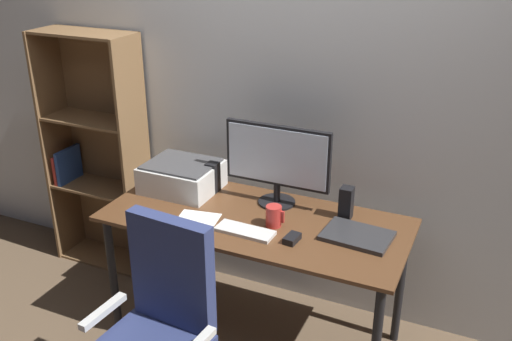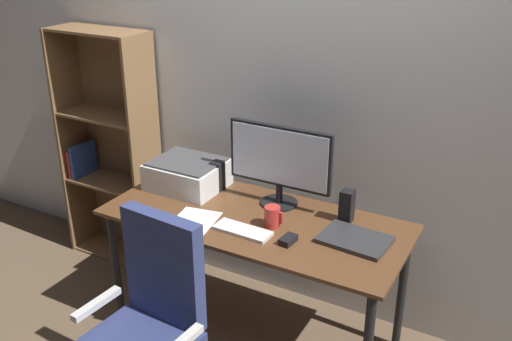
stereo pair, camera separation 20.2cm
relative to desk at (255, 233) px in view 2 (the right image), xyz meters
The scene contains 14 objects.
ground_plane 0.65m from the desk, ahead, with size 12.00×12.00×0.00m, color brown.
back_wall 0.82m from the desk, 90.00° to the left, with size 6.40×0.10×2.60m, color silver.
desk is the anchor object (origin of this frame).
monitor 0.40m from the desk, 79.32° to the left, with size 0.58×0.20×0.44m.
keyboard 0.18m from the desk, 83.14° to the right, with size 0.29×0.11×0.02m, color silver.
mouse 0.31m from the desk, 28.67° to the right, with size 0.06×0.10×0.03m, color black.
coffee_mug 0.19m from the desk, 16.14° to the right, with size 0.09×0.08×0.11m.
laptop 0.54m from the desk, ahead, with size 0.32×0.23×0.02m, color #2D2D30.
speaker_left 0.43m from the desk, 150.85° to the left, with size 0.06×0.07×0.17m, color black.
speaker_right 0.49m from the desk, 24.59° to the left, with size 0.06×0.07×0.17m, color black.
printer 0.56m from the desk, 164.53° to the left, with size 0.40×0.34×0.16m.
paper_sheet 0.33m from the desk, 141.65° to the right, with size 0.21×0.30×0.00m, color white.
office_chair 0.78m from the desk, 99.77° to the right, with size 0.54×0.54×1.01m.
bookshelf 1.31m from the desk, 164.86° to the left, with size 0.64×0.28×1.54m.
Camera 2 is at (1.25, -2.25, 2.13)m, focal length 40.00 mm.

